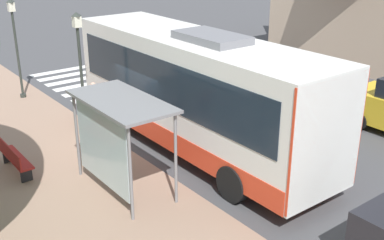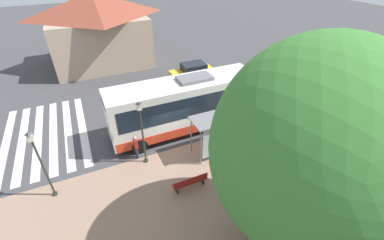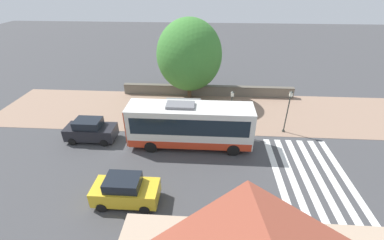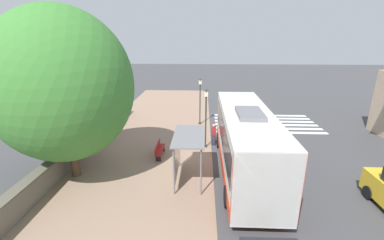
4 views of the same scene
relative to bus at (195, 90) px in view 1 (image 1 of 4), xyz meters
The scene contains 8 objects.
ground_plane 2.98m from the bus, 141.33° to the left, with size 120.00×120.00×0.00m, color #424244.
crosswalk_stripes 9.80m from the bus, 70.07° to the left, with size 9.00×5.25×0.01m.
bus is the anchor object (origin of this frame).
bus_shelter 3.34m from the bus, 165.27° to the right, with size 1.60×3.22×2.57m.
pedestrian 4.28m from the bus, 112.44° to the left, with size 0.34×0.22×1.61m.
bench 5.69m from the bus, 159.67° to the left, with size 0.40×1.90×0.88m.
street_lamp_near 4.11m from the bus, 121.88° to the left, with size 0.28×0.28×4.16m.
street_lamp_far 8.88m from the bus, 107.18° to the left, with size 0.28×0.28×4.08m.
Camera 1 is at (-6.95, -12.52, 6.60)m, focal length 45.00 mm.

